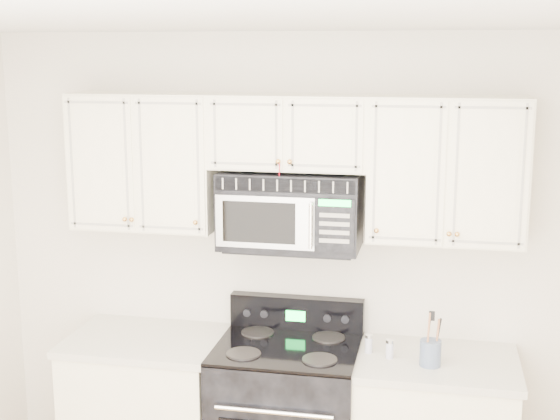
# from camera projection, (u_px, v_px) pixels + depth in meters

# --- Properties ---
(room) EXTENTS (3.51, 3.51, 2.61)m
(room) POSITION_uv_depth(u_px,v_px,m) (206.00, 394.00, 2.76)
(room) COLOR #9D754E
(room) RESTS_ON ground
(base_cabinet_left) EXTENTS (0.86, 0.65, 0.92)m
(base_cabinet_left) POSITION_uv_depth(u_px,v_px,m) (149.00, 418.00, 4.47)
(base_cabinet_left) COLOR white
(base_cabinet_left) RESTS_ON ground
(upper_cabinets) EXTENTS (2.44, 0.37, 0.75)m
(upper_cabinets) POSITION_uv_depth(u_px,v_px,m) (291.00, 158.00, 4.16)
(upper_cabinets) COLOR white
(upper_cabinets) RESTS_ON ground
(microwave) EXTENTS (0.75, 0.42, 0.41)m
(microwave) POSITION_uv_depth(u_px,v_px,m) (291.00, 210.00, 4.18)
(microwave) COLOR black
(microwave) RESTS_ON ground
(utensil_crock) EXTENTS (0.11, 0.11, 0.29)m
(utensil_crock) POSITION_uv_depth(u_px,v_px,m) (430.00, 352.00, 3.96)
(utensil_crock) COLOR slate
(utensil_crock) RESTS_ON base_cabinet_right
(shaker_salt) EXTENTS (0.04, 0.04, 0.10)m
(shaker_salt) POSITION_uv_depth(u_px,v_px,m) (369.00, 344.00, 4.13)
(shaker_salt) COLOR #B6B6CF
(shaker_salt) RESTS_ON base_cabinet_right
(shaker_pepper) EXTENTS (0.04, 0.04, 0.10)m
(shaker_pepper) POSITION_uv_depth(u_px,v_px,m) (390.00, 349.00, 4.06)
(shaker_pepper) COLOR #B6B6CF
(shaker_pepper) RESTS_ON base_cabinet_right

